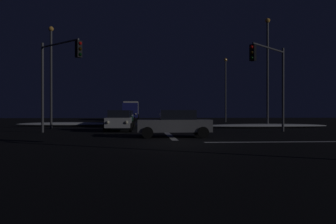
{
  "coord_description": "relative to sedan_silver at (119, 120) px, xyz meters",
  "views": [
    {
      "loc": [
        -1.7,
        -17.01,
        1.52
      ],
      "look_at": [
        0.4,
        11.91,
        1.43
      ],
      "focal_mm": 38.18,
      "sensor_mm": 36.0,
      "label": 1
    }
  ],
  "objects": [
    {
      "name": "ground",
      "position": [
        3.44,
        -10.2,
        -0.85
      ],
      "size": [
        120.0,
        120.0,
        0.1
      ],
      "primitive_type": "cube",
      "color": "black"
    },
    {
      "name": "stop_line_north",
      "position": [
        3.44,
        -1.89,
        -0.8
      ],
      "size": [
        0.35,
        14.24,
        0.01
      ],
      "color": "white",
      "rests_on": "ground"
    },
    {
      "name": "centre_line_ns",
      "position": [
        3.44,
        9.71,
        -0.8
      ],
      "size": [
        22.0,
        0.15,
        0.01
      ],
      "color": "yellow",
      "rests_on": "ground"
    },
    {
      "name": "snow_bank_left_curb",
      "position": [
        -5.67,
        8.48,
        -0.6
      ],
      "size": [
        9.77,
        1.5,
        0.41
      ],
      "color": "white",
      "rests_on": "ground"
    },
    {
      "name": "snow_bank_right_curb",
      "position": [
        12.55,
        3.79,
        -0.62
      ],
      "size": [
        11.57,
        1.5,
        0.37
      ],
      "color": "white",
      "rests_on": "ground"
    },
    {
      "name": "sedan_silver",
      "position": [
        0.0,
        0.0,
        0.0
      ],
      "size": [
        2.02,
        4.33,
        1.57
      ],
      "color": "#B7B7BC",
      "rests_on": "ground"
    },
    {
      "name": "sedan_green",
      "position": [
        -0.05,
        6.3,
        0.0
      ],
      "size": [
        2.02,
        4.33,
        1.57
      ],
      "color": "#14512D",
      "rests_on": "ground"
    },
    {
      "name": "sedan_red",
      "position": [
        -0.38,
        12.04,
        0.0
      ],
      "size": [
        2.02,
        4.33,
        1.57
      ],
      "color": "maroon",
      "rests_on": "ground"
    },
    {
      "name": "sedan_white",
      "position": [
        -0.34,
        18.56,
        0.0
      ],
      "size": [
        2.02,
        4.33,
        1.57
      ],
      "color": "silver",
      "rests_on": "ground"
    },
    {
      "name": "sedan_blue",
      "position": [
        -0.36,
        25.24,
        0.0
      ],
      "size": [
        2.02,
        4.33,
        1.57
      ],
      "color": "navy",
      "rests_on": "ground"
    },
    {
      "name": "box_truck",
      "position": [
        -0.13,
        32.68,
        0.91
      ],
      "size": [
        2.68,
        8.28,
        3.08
      ],
      "color": "navy",
      "rests_on": "ground"
    },
    {
      "name": "sedan_gray_crossing",
      "position": [
        3.63,
        -6.64,
        0.0
      ],
      "size": [
        4.33,
        2.02,
        1.57
      ],
      "color": "slate",
      "rests_on": "ground"
    },
    {
      "name": "traffic_signal_ne",
      "position": [
        10.71,
        -2.93,
        3.49
      ],
      "size": [
        3.65,
        3.65,
        6.17
      ],
      "color": "#4C4C51",
      "rests_on": "ground"
    },
    {
      "name": "traffic_signal_nw",
      "position": [
        -3.97,
        -2.79,
        3.56
      ],
      "size": [
        3.36,
        3.36,
        6.31
      ],
      "color": "#4C4C51",
      "rests_on": "ground"
    },
    {
      "name": "streetlamp_right_far",
      "position": [
        12.85,
        19.71,
        4.16
      ],
      "size": [
        0.44,
        0.44,
        8.56
      ],
      "color": "#424247",
      "rests_on": "ground"
    },
    {
      "name": "streetlamp_left_near",
      "position": [
        -5.97,
        3.71,
        4.23
      ],
      "size": [
        0.44,
        0.44,
        8.7
      ],
      "color": "#424247",
      "rests_on": "ground"
    },
    {
      "name": "streetlamp_right_near",
      "position": [
        12.85,
        3.71,
        4.78
      ],
      "size": [
        0.44,
        0.44,
        9.76
      ],
      "color": "#424247",
      "rests_on": "ground"
    }
  ]
}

